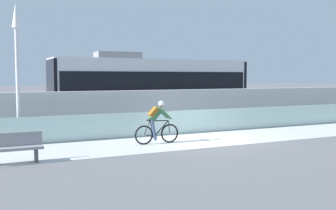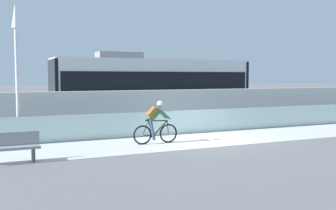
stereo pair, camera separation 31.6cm
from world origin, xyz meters
name	(u,v)px [view 1 (the left image)]	position (x,y,z in m)	size (l,w,h in m)	color
ground_plane	(205,140)	(0.00, 0.00, 0.00)	(200.00, 200.00, 0.00)	slate
bike_path_deck	(205,140)	(0.00, 0.00, 0.01)	(32.00, 3.20, 0.01)	silver
glass_parapet	(183,122)	(0.00, 1.85, 0.51)	(32.00, 0.05, 1.03)	silver
concrete_barrier_wall	(166,109)	(0.00, 3.65, 0.94)	(32.00, 0.36, 1.87)	silver
tram_rail_near	(146,123)	(0.00, 6.13, 0.00)	(32.00, 0.08, 0.01)	#595654
tram_rail_far	(137,120)	(0.00, 7.57, 0.00)	(32.00, 0.08, 0.01)	#595654
tram	(152,88)	(0.62, 6.85, 1.89)	(11.06, 2.54, 3.81)	silver
cyclist_on_bike	(157,123)	(-2.08, 0.00, 0.80)	(1.77, 0.58, 1.61)	black
lamp_post_antenna	(17,55)	(-6.75, 2.15, 3.29)	(0.28, 0.28, 5.20)	gray
bench	(14,147)	(-7.15, -1.29, 0.48)	(1.60, 0.45, 0.89)	gray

